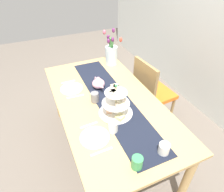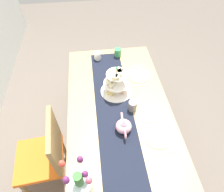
% 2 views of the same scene
% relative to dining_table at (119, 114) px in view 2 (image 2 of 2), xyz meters
% --- Properties ---
extents(ground_plane, '(8.00, 8.00, 0.00)m').
position_rel_dining_table_xyz_m(ground_plane, '(0.00, 0.00, -0.65)').
color(ground_plane, '#6B6056').
extents(dining_table, '(1.77, 0.92, 0.75)m').
position_rel_dining_table_xyz_m(dining_table, '(0.00, 0.00, 0.00)').
color(dining_table, tan).
rests_on(dining_table, ground_plane).
extents(chair_left, '(0.45, 0.45, 0.91)m').
position_rel_dining_table_xyz_m(chair_left, '(-0.25, 0.69, -0.14)').
color(chair_left, olive).
rests_on(chair_left, ground_plane).
extents(table_runner, '(1.59, 0.32, 0.00)m').
position_rel_dining_table_xyz_m(table_runner, '(0.00, 0.05, 0.10)').
color(table_runner, black).
rests_on(table_runner, dining_table).
extents(tiered_cake_stand, '(0.30, 0.30, 0.30)m').
position_rel_dining_table_xyz_m(tiered_cake_stand, '(0.21, 0.00, 0.21)').
color(tiered_cake_stand, beige).
rests_on(tiered_cake_stand, table_runner).
extents(teapot, '(0.24, 0.13, 0.14)m').
position_rel_dining_table_xyz_m(teapot, '(-0.23, 0.00, 0.16)').
color(teapot, '#E5A8BC').
rests_on(teapot, table_runner).
extents(tulip_vase, '(0.23, 0.19, 0.43)m').
position_rel_dining_table_xyz_m(tulip_vase, '(-0.67, 0.34, 0.24)').
color(tulip_vase, silver).
rests_on(tulip_vase, dining_table).
extents(cream_jug, '(0.08, 0.08, 0.08)m').
position_rel_dining_table_xyz_m(cream_jug, '(0.72, 0.14, 0.14)').
color(cream_jug, white).
rests_on(cream_jug, dining_table).
extents(dinner_plate_left, '(0.23, 0.23, 0.01)m').
position_rel_dining_table_xyz_m(dinner_plate_left, '(-0.32, -0.27, 0.10)').
color(dinner_plate_left, white).
rests_on(dinner_plate_left, dining_table).
extents(fork_left, '(0.02, 0.15, 0.01)m').
position_rel_dining_table_xyz_m(fork_left, '(-0.47, -0.27, 0.10)').
color(fork_left, silver).
rests_on(fork_left, dining_table).
extents(knife_left, '(0.03, 0.17, 0.01)m').
position_rel_dining_table_xyz_m(knife_left, '(-0.18, -0.27, 0.10)').
color(knife_left, silver).
rests_on(knife_left, dining_table).
extents(dinner_plate_right, '(0.23, 0.23, 0.01)m').
position_rel_dining_table_xyz_m(dinner_plate_right, '(0.39, -0.27, 0.10)').
color(dinner_plate_right, white).
rests_on(dinner_plate_right, dining_table).
extents(fork_right, '(0.02, 0.15, 0.01)m').
position_rel_dining_table_xyz_m(fork_right, '(0.25, -0.27, 0.10)').
color(fork_right, silver).
rests_on(fork_right, dining_table).
extents(knife_right, '(0.02, 0.17, 0.01)m').
position_rel_dining_table_xyz_m(knife_right, '(0.54, -0.27, 0.10)').
color(knife_right, silver).
rests_on(knife_right, dining_table).
extents(mug_grey, '(0.08, 0.08, 0.09)m').
position_rel_dining_table_xyz_m(mug_grey, '(-0.03, -0.11, 0.15)').
color(mug_grey, slate).
rests_on(mug_grey, table_runner).
extents(mug_white_text, '(0.08, 0.08, 0.09)m').
position_rel_dining_table_xyz_m(mug_white_text, '(0.39, -0.11, 0.15)').
color(mug_white_text, white).
rests_on(mug_white_text, dining_table).
extents(mug_orange, '(0.08, 0.08, 0.09)m').
position_rel_dining_table_xyz_m(mug_orange, '(0.75, -0.09, 0.15)').
color(mug_orange, '#389356').
rests_on(mug_orange, dining_table).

